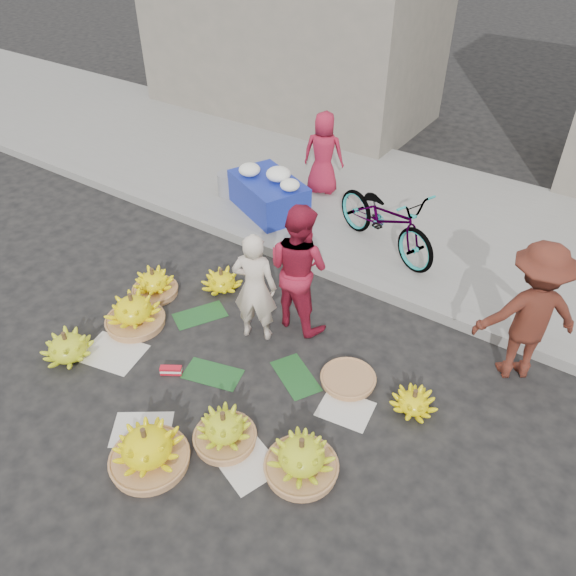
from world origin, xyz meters
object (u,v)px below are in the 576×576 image
Objects in this scene: banana_bunch_0 at (133,311)px; vendor_cream at (255,288)px; bicycle at (386,218)px; flower_table at (269,193)px; banana_bunch_4 at (301,457)px.

vendor_cream is at bearing 27.37° from banana_bunch_0.
banana_bunch_0 is 3.65m from bicycle.
banana_bunch_0 is at bearing -62.37° from flower_table.
banana_bunch_0 is 0.37× the size of bicycle.
flower_table is 2.03m from bicycle.
flower_table is 0.78× the size of bicycle.
banana_bunch_0 is 2.93m from banana_bunch_4.
vendor_cream is at bearing -33.00° from flower_table.
bicycle reaches higher than flower_table.
banana_bunch_0 is 0.50× the size of vendor_cream.
banana_bunch_4 is 0.36× the size of bicycle.
vendor_cream is (1.36, 0.70, 0.51)m from banana_bunch_0.
bicycle is (0.50, 2.41, -0.09)m from vendor_cream.
banana_bunch_4 is 4.80m from flower_table.
flower_table is at bearing -79.40° from vendor_cream.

